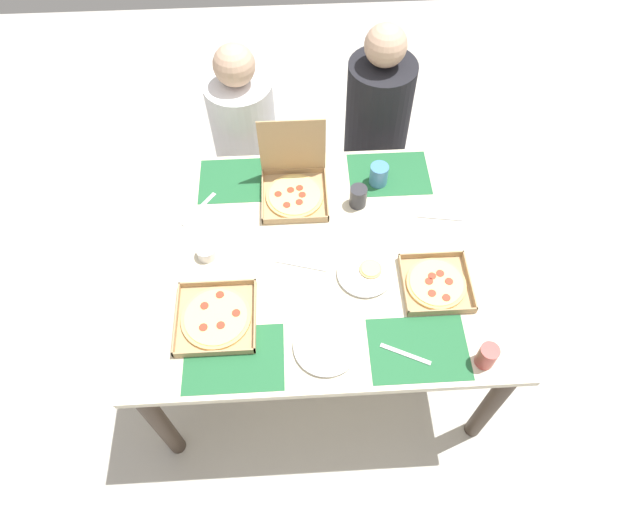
# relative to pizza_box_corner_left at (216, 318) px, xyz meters

# --- Properties ---
(ground_plane) EXTENTS (6.00, 6.00, 0.00)m
(ground_plane) POSITION_rel_pizza_box_corner_left_xyz_m (0.40, 0.26, -0.75)
(ground_plane) COLOR beige
(dining_table) EXTENTS (1.48, 1.15, 0.74)m
(dining_table) POSITION_rel_pizza_box_corner_left_xyz_m (0.40, 0.26, -0.11)
(dining_table) COLOR #3F3328
(dining_table) RESTS_ON ground_plane
(placemat_near_left) EXTENTS (0.36, 0.26, 0.00)m
(placemat_near_left) POSITION_rel_pizza_box_corner_left_xyz_m (0.07, -0.16, -0.01)
(placemat_near_left) COLOR #236638
(placemat_near_left) RESTS_ON dining_table
(placemat_near_right) EXTENTS (0.36, 0.26, 0.00)m
(placemat_near_right) POSITION_rel_pizza_box_corner_left_xyz_m (0.74, -0.16, -0.01)
(placemat_near_right) COLOR #236638
(placemat_near_right) RESTS_ON dining_table
(placemat_far_left) EXTENTS (0.36, 0.26, 0.00)m
(placemat_far_left) POSITION_rel_pizza_box_corner_left_xyz_m (0.07, 0.69, -0.01)
(placemat_far_left) COLOR #236638
(placemat_far_left) RESTS_ON dining_table
(placemat_far_right) EXTENTS (0.36, 0.26, 0.00)m
(placemat_far_right) POSITION_rel_pizza_box_corner_left_xyz_m (0.74, 0.69, -0.01)
(placemat_far_right) COLOR #236638
(placemat_far_right) RESTS_ON dining_table
(pizza_box_corner_left) EXTENTS (0.30, 0.30, 0.04)m
(pizza_box_corner_left) POSITION_rel_pizza_box_corner_left_xyz_m (0.00, 0.00, 0.00)
(pizza_box_corner_left) COLOR tan
(pizza_box_corner_left) RESTS_ON dining_table
(pizza_box_corner_right) EXTENTS (0.28, 0.29, 0.32)m
(pizza_box_corner_right) POSITION_rel_pizza_box_corner_left_xyz_m (0.31, 0.61, 0.04)
(pizza_box_corner_right) COLOR tan
(pizza_box_corner_right) RESTS_ON dining_table
(pizza_box_center) EXTENTS (0.26, 0.26, 0.04)m
(pizza_box_center) POSITION_rel_pizza_box_corner_left_xyz_m (0.85, 0.10, 0.00)
(pizza_box_center) COLOR tan
(pizza_box_center) RESTS_ON dining_table
(plate_far_left) EXTENTS (0.24, 0.24, 0.02)m
(plate_far_left) POSITION_rel_pizza_box_corner_left_xyz_m (0.40, -0.14, -0.00)
(plate_far_left) COLOR white
(plate_far_left) RESTS_ON dining_table
(plate_near_right) EXTENTS (0.22, 0.22, 0.03)m
(plate_near_right) POSITION_rel_pizza_box_corner_left_xyz_m (0.58, 0.17, -0.00)
(plate_near_right) COLOR white
(plate_near_right) RESTS_ON dining_table
(cup_dark) EXTENTS (0.07, 0.07, 0.10)m
(cup_dark) POSITION_rel_pizza_box_corner_left_xyz_m (0.96, -0.22, 0.04)
(cup_dark) COLOR #BF4742
(cup_dark) RESTS_ON dining_table
(cup_red) EXTENTS (0.08, 0.08, 0.10)m
(cup_red) POSITION_rel_pizza_box_corner_left_xyz_m (0.68, 0.64, 0.04)
(cup_red) COLOR teal
(cup_red) RESTS_ON dining_table
(cup_clear_left) EXTENTS (0.07, 0.07, 0.10)m
(cup_clear_left) POSITION_rel_pizza_box_corner_left_xyz_m (0.58, 0.53, 0.04)
(cup_clear_left) COLOR #333338
(cup_clear_left) RESTS_ON dining_table
(condiment_bowl) EXTENTS (0.08, 0.08, 0.05)m
(condiment_bowl) POSITION_rel_pizza_box_corner_left_xyz_m (-0.05, 0.29, 0.01)
(condiment_bowl) COLOR white
(condiment_bowl) RESTS_ON dining_table
(knife_by_near_left) EXTENTS (0.14, 0.18, 0.00)m
(knife_by_near_left) POSITION_rel_pizza_box_corner_left_xyz_m (-0.10, 0.53, -0.01)
(knife_by_near_left) COLOR #B7B7BC
(knife_by_near_left) RESTS_ON dining_table
(knife_by_far_left) EXTENTS (0.21, 0.07, 0.00)m
(knife_by_far_left) POSITION_rel_pizza_box_corner_left_xyz_m (0.32, 0.22, -0.01)
(knife_by_far_left) COLOR #B7B7BC
(knife_by_far_left) RESTS_ON dining_table
(fork_by_near_right) EXTENTS (0.19, 0.05, 0.00)m
(fork_by_near_right) POSITION_rel_pizza_box_corner_left_xyz_m (0.92, 0.43, -0.01)
(fork_by_near_right) COLOR #B7B7BC
(fork_by_near_right) RESTS_ON dining_table
(fork_by_far_right) EXTENTS (0.18, 0.10, 0.00)m
(fork_by_far_right) POSITION_rel_pizza_box_corner_left_xyz_m (0.69, -0.18, -0.01)
(fork_by_far_right) COLOR #B7B7BC
(fork_by_far_right) RESTS_ON dining_table
(diner_left_seat) EXTENTS (0.32, 0.32, 1.14)m
(diner_left_seat) POSITION_rel_pizza_box_corner_left_xyz_m (0.07, 1.10, -0.24)
(diner_left_seat) COLOR white
(diner_left_seat) RESTS_ON ground_plane
(diner_right_seat) EXTENTS (0.32, 0.32, 1.21)m
(diner_right_seat) POSITION_rel_pizza_box_corner_left_xyz_m (0.74, 1.10, -0.21)
(diner_right_seat) COLOR black
(diner_right_seat) RESTS_ON ground_plane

